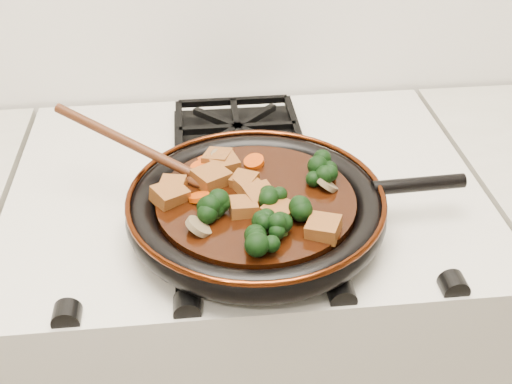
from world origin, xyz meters
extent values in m
cube|color=beige|center=(0.00, 1.69, 0.45)|extent=(0.76, 0.60, 0.90)
cylinder|color=black|center=(0.00, 1.56, 0.93)|extent=(0.35, 0.35, 0.01)
torus|color=black|center=(0.00, 1.56, 0.94)|extent=(0.37, 0.37, 0.04)
torus|color=#451B09|center=(0.00, 1.56, 0.96)|extent=(0.37, 0.37, 0.01)
cylinder|color=black|center=(0.25, 1.57, 0.96)|extent=(0.14, 0.03, 0.02)
cylinder|color=black|center=(0.00, 1.56, 0.95)|extent=(0.29, 0.29, 0.02)
cube|color=brown|center=(-0.11, 1.59, 0.97)|extent=(0.04, 0.05, 0.02)
cube|color=brown|center=(-0.12, 1.57, 0.97)|extent=(0.06, 0.06, 0.03)
cube|color=brown|center=(-0.04, 1.64, 0.97)|extent=(0.05, 0.05, 0.02)
cube|color=brown|center=(-0.01, 1.59, 0.97)|extent=(0.05, 0.05, 0.02)
cube|color=brown|center=(0.01, 1.55, 0.97)|extent=(0.05, 0.05, 0.03)
cube|color=brown|center=(-0.02, 1.53, 0.97)|extent=(0.04, 0.04, 0.02)
cube|color=brown|center=(0.03, 1.51, 0.97)|extent=(0.06, 0.06, 0.03)
cube|color=brown|center=(0.00, 1.58, 0.97)|extent=(0.05, 0.05, 0.02)
cube|color=brown|center=(-0.04, 1.66, 0.97)|extent=(0.05, 0.05, 0.03)
cube|color=brown|center=(-0.06, 1.61, 0.97)|extent=(0.06, 0.06, 0.03)
cube|color=brown|center=(0.08, 1.47, 0.97)|extent=(0.06, 0.06, 0.03)
cylinder|color=#BA3905|center=(-0.08, 1.57, 0.96)|extent=(0.03, 0.03, 0.02)
cylinder|color=#BA3905|center=(0.06, 1.52, 0.96)|extent=(0.03, 0.03, 0.02)
cylinder|color=#BA3905|center=(0.01, 1.65, 0.96)|extent=(0.03, 0.03, 0.02)
cylinder|color=#BA3905|center=(-0.07, 1.64, 0.96)|extent=(0.03, 0.03, 0.02)
cylinder|color=#BA3905|center=(0.01, 1.52, 0.96)|extent=(0.03, 0.03, 0.01)
cylinder|color=#BA3905|center=(-0.06, 1.66, 0.96)|extent=(0.03, 0.03, 0.02)
cylinder|color=#766344|center=(0.11, 1.57, 0.97)|extent=(0.04, 0.04, 0.03)
cylinder|color=#766344|center=(-0.04, 1.66, 0.97)|extent=(0.05, 0.05, 0.03)
cylinder|color=#766344|center=(-0.08, 1.50, 0.97)|extent=(0.04, 0.04, 0.03)
ellipsoid|color=#421F0E|center=(-0.07, 1.61, 0.96)|extent=(0.07, 0.06, 0.02)
cylinder|color=#421F0E|center=(-0.18, 1.67, 1.00)|extent=(0.02, 0.02, 0.25)
camera|label=1|loc=(-0.07, 0.82, 1.49)|focal=45.00mm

